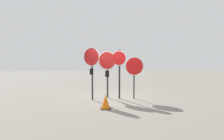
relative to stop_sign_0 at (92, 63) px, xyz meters
The scene contains 6 objects.
ground_plane 2.17m from the stop_sign_0, 10.42° to the left, with size 40.00×40.00×0.00m, color gray.
stop_sign_0 is the anchor object (origin of this frame).
stop_sign_1 0.91m from the stop_sign_0, 25.68° to the left, with size 0.88×0.40×2.44m.
stop_sign_2 1.40m from the stop_sign_0, ahead, with size 0.68×0.39×2.53m.
stop_sign_3 2.17m from the stop_sign_0, ahead, with size 0.93×0.15×2.15m.
traffic_cone_0 2.30m from the stop_sign_0, 70.54° to the right, with size 0.42×0.42×0.61m.
Camera 1 is at (-1.08, -8.85, 2.09)m, focal length 28.00 mm.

